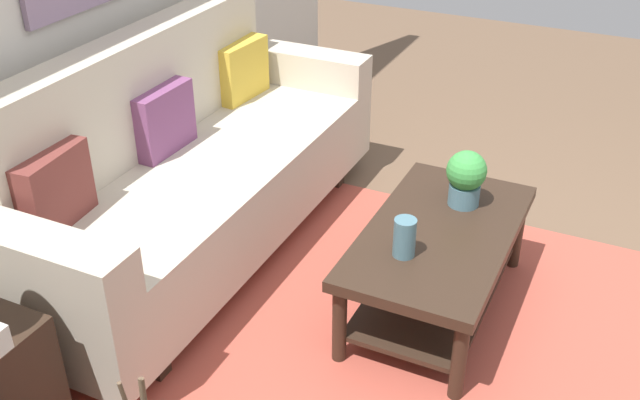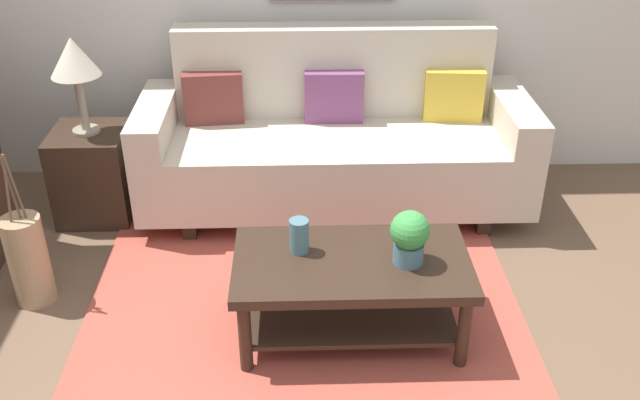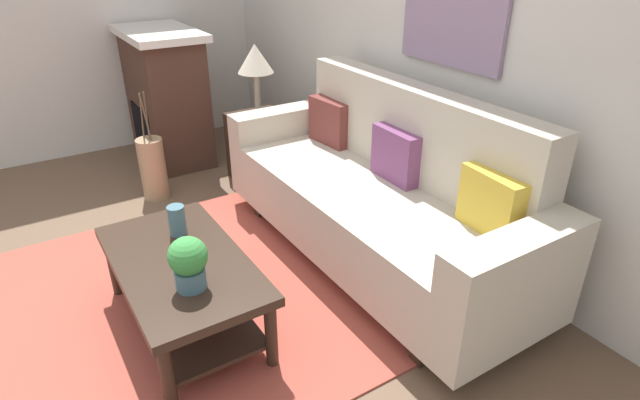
# 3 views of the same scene
# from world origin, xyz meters

# --- Properties ---
(ground_plane) EXTENTS (9.36, 9.36, 0.00)m
(ground_plane) POSITION_xyz_m (0.00, 0.00, 0.00)
(ground_plane) COLOR brown
(wall_back) EXTENTS (5.36, 0.10, 2.70)m
(wall_back) POSITION_xyz_m (0.00, 2.16, 1.35)
(wall_back) COLOR silver
(wall_back) RESTS_ON ground_plane
(wall_left) EXTENTS (0.10, 5.11, 2.70)m
(wall_left) POSITION_xyz_m (-2.73, 0.56, 1.35)
(wall_left) COLOR silver
(wall_left) RESTS_ON ground_plane
(area_rug) EXTENTS (2.21, 2.20, 0.01)m
(area_rug) POSITION_xyz_m (0.00, 0.50, 0.01)
(area_rug) COLOR #B24C3D
(area_rug) RESTS_ON ground_plane
(couch) EXTENTS (2.35, 0.84, 1.08)m
(couch) POSITION_xyz_m (0.21, 1.63, 0.43)
(couch) COLOR beige
(couch) RESTS_ON ground_plane
(throw_pillow_maroon) EXTENTS (0.37, 0.15, 0.32)m
(throw_pillow_maroon) POSITION_xyz_m (-0.53, 1.75, 0.68)
(throw_pillow_maroon) COLOR brown
(throw_pillow_maroon) RESTS_ON couch
(throw_pillow_plum) EXTENTS (0.36, 0.13, 0.32)m
(throw_pillow_plum) POSITION_xyz_m (0.21, 1.75, 0.68)
(throw_pillow_plum) COLOR #7A4270
(throw_pillow_plum) RESTS_ON couch
(throw_pillow_mustard) EXTENTS (0.37, 0.15, 0.32)m
(throw_pillow_mustard) POSITION_xyz_m (0.95, 1.75, 0.68)
(throw_pillow_mustard) COLOR gold
(throw_pillow_mustard) RESTS_ON couch
(coffee_table) EXTENTS (1.10, 0.60, 0.43)m
(coffee_table) POSITION_xyz_m (0.22, 0.35, 0.31)
(coffee_table) COLOR #332319
(coffee_table) RESTS_ON ground_plane
(tabletop_vase) EXTENTS (0.09, 0.09, 0.17)m
(tabletop_vase) POSITION_xyz_m (-0.02, 0.43, 0.51)
(tabletop_vase) COLOR slate
(tabletop_vase) RESTS_ON coffee_table
(potted_plant_tabletop) EXTENTS (0.18, 0.18, 0.26)m
(potted_plant_tabletop) POSITION_xyz_m (0.48, 0.33, 0.57)
(potted_plant_tabletop) COLOR slate
(potted_plant_tabletop) RESTS_ON coffee_table
(side_table) EXTENTS (0.44, 0.44, 0.56)m
(side_table) POSITION_xyz_m (-1.27, 1.54, 0.28)
(side_table) COLOR #332319
(side_table) RESTS_ON ground_plane
(table_lamp) EXTENTS (0.28, 0.28, 0.57)m
(table_lamp) POSITION_xyz_m (-1.27, 1.54, 0.99)
(table_lamp) COLOR gray
(table_lamp) RESTS_ON side_table
(fireplace) EXTENTS (1.02, 0.58, 1.16)m
(fireplace) POSITION_xyz_m (-2.13, 1.05, 0.59)
(fireplace) COLOR #472D23
(fireplace) RESTS_ON ground_plane
(floor_vase) EXTENTS (0.20, 0.20, 0.49)m
(floor_vase) POSITION_xyz_m (-1.39, 0.67, 0.24)
(floor_vase) COLOR tan
(floor_vase) RESTS_ON ground_plane
(floor_vase_branch_a) EXTENTS (0.04, 0.04, 0.36)m
(floor_vase_branch_a) POSITION_xyz_m (-1.37, 0.67, 0.67)
(floor_vase_branch_a) COLOR brown
(floor_vase_branch_a) RESTS_ON floor_vase
(floor_vase_branch_b) EXTENTS (0.05, 0.03, 0.36)m
(floor_vase_branch_b) POSITION_xyz_m (-1.40, 0.68, 0.67)
(floor_vase_branch_b) COLOR brown
(floor_vase_branch_b) RESTS_ON floor_vase
(floor_vase_branch_c) EXTENTS (0.04, 0.02, 0.36)m
(floor_vase_branch_c) POSITION_xyz_m (-1.40, 0.65, 0.67)
(floor_vase_branch_c) COLOR brown
(floor_vase_branch_c) RESTS_ON floor_vase
(framed_painting) EXTENTS (0.78, 0.03, 0.73)m
(framed_painting) POSITION_xyz_m (0.21, 2.09, 1.55)
(framed_painting) COLOR gray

